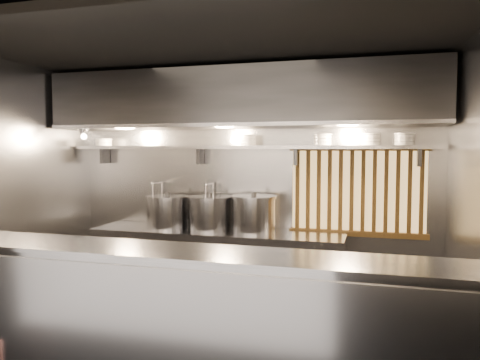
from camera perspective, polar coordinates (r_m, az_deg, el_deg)
The scene contains 22 objects.
floor at distance 4.69m, azimuth -3.99°, elevation -19.56°, with size 4.50×4.50×0.00m, color black.
ceiling at distance 4.41m, azimuth -4.17°, elevation 16.09°, with size 4.50×4.50×0.00m, color black.
wall_back at distance 5.76m, azimuth 1.10°, elevation -0.78°, with size 4.50×4.50×0.00m, color gray.
wall_left at distance 5.53m, azimuth -26.53°, elevation -1.38°, with size 3.00×3.00×0.00m, color gray.
wall_right at distance 4.14m, azimuth 26.65°, elevation -3.00°, with size 3.00×3.00×0.00m, color gray.
serving_counter at distance 3.66m, azimuth -9.45°, elevation -16.95°, with size 4.50×0.56×1.13m.
cooking_bench at distance 5.65m, azimuth -2.90°, elevation -10.65°, with size 3.00×0.70×0.90m, color #939398.
bowl_shelf at distance 5.57m, azimuth 0.62°, elevation 4.00°, with size 4.40×0.34×0.04m, color #939398.
exhaust_hood at distance 5.38m, azimuth -0.01°, elevation 9.82°, with size 4.40×0.81×0.65m.
wood_screen at distance 5.52m, azimuth 14.12°, elevation -1.31°, with size 1.56×0.09×1.04m.
faucet_left at distance 6.04m, azimuth -9.82°, elevation -1.51°, with size 0.04×0.30×0.50m.
faucet_right at distance 5.77m, azimuth -3.56°, elevation -1.71°, with size 0.04×0.30×0.50m.
heat_lamp at distance 5.96m, azimuth -18.63°, elevation 5.60°, with size 0.25×0.35×0.20m.
pendant_bulb at distance 5.48m, azimuth -0.72°, elevation 4.86°, with size 0.09×0.09×0.19m.
stock_pot_left at distance 5.77m, azimuth -8.83°, elevation -3.84°, with size 0.54×0.54×0.43m.
stock_pot_mid at distance 5.59m, azimuth -3.67°, elevation -4.01°, with size 0.67×0.67×0.44m.
stock_pot_right at distance 5.41m, azimuth 1.71°, elevation -4.13°, with size 0.70×0.70×0.46m.
bowl_stack_0 at distance 6.35m, azimuth -16.27°, elevation 4.43°, with size 0.22×0.22×0.09m.
bowl_stack_1 at distance 5.56m, azimuth 1.03°, elevation 4.89°, with size 0.20×0.20×0.13m.
bowl_stack_2 at distance 5.39m, azimuth 10.04°, elevation 4.87°, with size 0.21×0.21×0.13m.
bowl_stack_3 at distance 5.36m, azimuth 15.62°, elevation 4.79°, with size 0.23×0.23×0.13m.
bowl_stack_4 at distance 5.37m, azimuth 19.42°, elevation 4.71°, with size 0.23×0.23×0.13m.
Camera 1 is at (1.49, -4.04, 1.86)m, focal length 35.00 mm.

